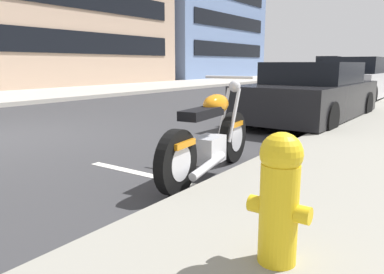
{
  "coord_description": "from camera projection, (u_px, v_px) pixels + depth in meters",
  "views": [
    {
      "loc": [
        -3.1,
        -6.44,
        1.27
      ],
      "look_at": [
        0.23,
        -4.09,
        0.47
      ],
      "focal_mm": 34.92,
      "sensor_mm": 36.0,
      "label": 1
    }
  ],
  "objects": [
    {
      "name": "parked_motorcycle",
      "position": [
        210.0,
        139.0,
        4.24
      ],
      "size": [
        2.09,
        0.63,
        1.12
      ],
      "rotation": [
        0.0,
        0.0,
        0.11
      ],
      "color": "black",
      "rests_on": "ground"
    },
    {
      "name": "parked_car_at_intersection",
      "position": [
        312.0,
        94.0,
        8.11
      ],
      "size": [
        4.27,
        1.93,
        1.3
      ],
      "rotation": [
        0.0,
        0.0,
        -0.03
      ],
      "color": "black",
      "rests_on": "ground"
    },
    {
      "name": "townhouse_near_left",
      "position": [
        190.0,
        15.0,
        32.81
      ],
      "size": [
        12.99,
        8.53,
        10.88
      ],
      "color": "#6B84B2",
      "rests_on": "ground"
    },
    {
      "name": "parked_car_mid_block",
      "position": [
        356.0,
        80.0,
        12.68
      ],
      "size": [
        4.14,
        1.86,
        1.48
      ],
      "rotation": [
        0.0,
        0.0,
        -0.02
      ],
      "color": "silver",
      "rests_on": "ground"
    },
    {
      "name": "fire_hydrant",
      "position": [
        279.0,
        195.0,
        2.09
      ],
      "size": [
        0.24,
        0.36,
        0.76
      ],
      "color": "gold",
      "rests_on": "sidewalk_near_curb"
    },
    {
      "name": "crossing_truck",
      "position": [
        336.0,
        68.0,
        33.64
      ],
      "size": [
        2.42,
        5.0,
        1.93
      ],
      "rotation": [
        0.0,
        0.0,
        1.64
      ],
      "color": "#141947",
      "rests_on": "ground"
    },
    {
      "name": "sidewalk_far_curb",
      "position": [
        150.0,
        86.0,
        19.89
      ],
      "size": [
        120.0,
        5.0,
        0.14
      ],
      "primitive_type": "cube",
      "color": "#ADA89E",
      "rests_on": "ground"
    },
    {
      "name": "parking_stall_stripe",
      "position": [
        160.0,
        178.0,
        4.21
      ],
      "size": [
        0.12,
        2.2,
        0.01
      ],
      "primitive_type": "cube",
      "color": "silver",
      "rests_on": "ground"
    }
  ]
}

